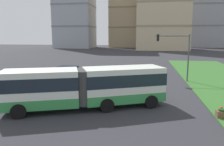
{
  "coord_description": "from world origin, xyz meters",
  "views": [
    {
      "loc": [
        3.8,
        -4.68,
        5.33
      ],
      "look_at": [
        0.8,
        13.79,
        2.2
      ],
      "focal_mm": 35.22,
      "sensor_mm": 36.0,
      "label": 1
    }
  ],
  "objects": [
    {
      "name": "apartment_tower_westcentre",
      "position": [
        -5.44,
        108.23,
        18.5
      ],
      "size": [
        19.09,
        17.17,
        36.97
      ],
      "color": "tan",
      "rests_on": "ground"
    },
    {
      "name": "articulated_bus",
      "position": [
        -0.61,
        10.69,
        1.65
      ],
      "size": [
        11.8,
        6.86,
        3.0
      ],
      "color": "silver",
      "rests_on": "ground"
    },
    {
      "name": "car_navy_sedan",
      "position": [
        -6.04,
        21.58,
        0.75
      ],
      "size": [
        4.44,
        2.09,
        1.58
      ],
      "color": "#19234C",
      "rests_on": "ground"
    },
    {
      "name": "traffic_light_far_right",
      "position": [
        7.19,
        22.0,
        3.87
      ],
      "size": [
        3.94,
        0.28,
        5.57
      ],
      "color": "#474C51",
      "rests_on": "ground"
    }
  ]
}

